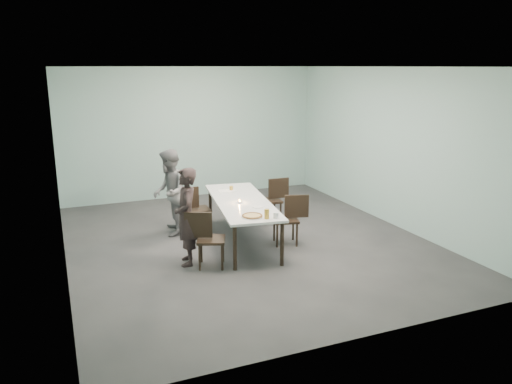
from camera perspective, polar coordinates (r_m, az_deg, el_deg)
name	(u,v)px	position (r m, az deg, el deg)	size (l,w,h in m)	color
ground	(247,241)	(8.86, -1.04, -5.66)	(7.00, 7.00, 0.00)	#333335
room_shell	(246,127)	(8.39, -1.10, 7.46)	(6.02, 7.02, 3.01)	#96BDB8
table	(242,204)	(8.65, -1.65, -1.34)	(1.28, 2.71, 0.75)	white
chair_near_left	(206,235)	(7.68, -5.75, -4.95)	(0.65, 0.54, 0.87)	black
chair_far_left	(194,206)	(9.25, -7.13, -1.64)	(0.61, 0.42, 0.87)	black
chair_near_right	(290,216)	(8.63, 3.93, -2.73)	(0.65, 0.52, 0.87)	black
chair_far_right	(273,197)	(9.85, 2.00, -0.56)	(0.62, 0.44, 0.87)	black
diner_near	(187,217)	(7.74, -7.95, -2.82)	(0.56, 0.37, 1.53)	black
diner_far	(170,192)	(9.16, -9.83, -0.05)	(0.76, 0.60, 1.57)	slate
pizza	(252,216)	(7.69, -0.43, -2.75)	(0.34, 0.34, 0.04)	white
side_plate	(258,207)	(8.23, 0.21, -1.71)	(0.18, 0.18, 0.01)	white
beer_glass	(267,214)	(7.59, 1.23, -2.53)	(0.08, 0.08, 0.15)	gold
water_tumbler	(276,215)	(7.64, 2.28, -2.67)	(0.08, 0.08, 0.09)	silver
tealight	(239,202)	(8.47, -1.92, -1.13)	(0.06, 0.06, 0.05)	silver
amber_tumbler	(231,188)	(9.34, -2.85, 0.44)	(0.07, 0.07, 0.08)	gold
menu	(227,191)	(9.32, -3.38, 0.16)	(0.30, 0.22, 0.01)	silver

